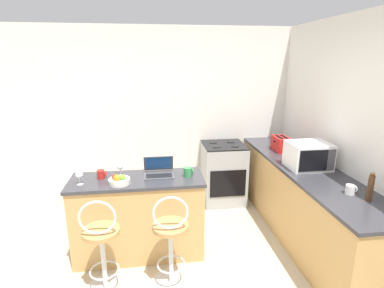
{
  "coord_description": "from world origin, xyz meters",
  "views": [
    {
      "loc": [
        -0.12,
        -2.24,
        2.13
      ],
      "look_at": [
        0.41,
        1.66,
        1.01
      ],
      "focal_mm": 28.0,
      "sensor_mm": 36.0,
      "label": 1
    }
  ],
  "objects_px": {
    "stove_range": "(223,173)",
    "bar_stool_near": "(102,249)",
    "laptop": "(159,170)",
    "pepper_mill": "(370,187)",
    "mug_white": "(350,190)",
    "mug_red": "(101,174)",
    "wine_glass_tall": "(120,167)",
    "toaster": "(281,144)",
    "bar_stool_far": "(171,244)",
    "microwave": "(308,155)",
    "wine_glass_short": "(79,175)",
    "mug_green": "(188,172)",
    "fruit_bowl": "(119,180)"
  },
  "relations": [
    {
      "from": "wine_glass_short",
      "to": "wine_glass_tall",
      "type": "height_order",
      "value": "wine_glass_tall"
    },
    {
      "from": "wine_glass_short",
      "to": "fruit_bowl",
      "type": "xyz_separation_m",
      "value": [
        0.39,
        -0.04,
        -0.06
      ]
    },
    {
      "from": "mug_green",
      "to": "mug_white",
      "type": "relative_size",
      "value": 1.03
    },
    {
      "from": "microwave",
      "to": "wine_glass_tall",
      "type": "xyz_separation_m",
      "value": [
        -2.13,
        0.03,
        -0.04
      ]
    },
    {
      "from": "toaster",
      "to": "stove_range",
      "type": "bearing_deg",
      "value": 149.16
    },
    {
      "from": "microwave",
      "to": "fruit_bowl",
      "type": "distance_m",
      "value": 2.13
    },
    {
      "from": "toaster",
      "to": "mug_green",
      "type": "xyz_separation_m",
      "value": [
        -1.39,
        -0.77,
        -0.05
      ]
    },
    {
      "from": "toaster",
      "to": "stove_range",
      "type": "relative_size",
      "value": 0.33
    },
    {
      "from": "wine_glass_short",
      "to": "bar_stool_near",
      "type": "bearing_deg",
      "value": -62.04
    },
    {
      "from": "bar_stool_far",
      "to": "mug_green",
      "type": "bearing_deg",
      "value": 66.81
    },
    {
      "from": "stove_range",
      "to": "pepper_mill",
      "type": "bearing_deg",
      "value": -66.64
    },
    {
      "from": "laptop",
      "to": "mug_green",
      "type": "bearing_deg",
      "value": -18.15
    },
    {
      "from": "pepper_mill",
      "to": "mug_white",
      "type": "bearing_deg",
      "value": 118.79
    },
    {
      "from": "laptop",
      "to": "microwave",
      "type": "bearing_deg",
      "value": -0.76
    },
    {
      "from": "mug_red",
      "to": "mug_green",
      "type": "distance_m",
      "value": 0.92
    },
    {
      "from": "bar_stool_far",
      "to": "mug_white",
      "type": "bearing_deg",
      "value": -3.39
    },
    {
      "from": "stove_range",
      "to": "pepper_mill",
      "type": "height_order",
      "value": "pepper_mill"
    },
    {
      "from": "bar_stool_near",
      "to": "wine_glass_short",
      "type": "distance_m",
      "value": 0.77
    },
    {
      "from": "bar_stool_far",
      "to": "mug_white",
      "type": "xyz_separation_m",
      "value": [
        1.68,
        -0.1,
        0.5
      ]
    },
    {
      "from": "stove_range",
      "to": "fruit_bowl",
      "type": "distance_m",
      "value": 1.97
    },
    {
      "from": "pepper_mill",
      "to": "fruit_bowl",
      "type": "bearing_deg",
      "value": 163.3
    },
    {
      "from": "laptop",
      "to": "toaster",
      "type": "distance_m",
      "value": 1.82
    },
    {
      "from": "toaster",
      "to": "mug_green",
      "type": "bearing_deg",
      "value": -151.03
    },
    {
      "from": "mug_red",
      "to": "mug_white",
      "type": "distance_m",
      "value": 2.47
    },
    {
      "from": "bar_stool_far",
      "to": "mug_green",
      "type": "relative_size",
      "value": 9.52
    },
    {
      "from": "laptop",
      "to": "fruit_bowl",
      "type": "relative_size",
      "value": 1.5
    },
    {
      "from": "stove_range",
      "to": "wine_glass_tall",
      "type": "xyz_separation_m",
      "value": [
        -1.41,
        -1.07,
        0.56
      ]
    },
    {
      "from": "stove_range",
      "to": "bar_stool_near",
      "type": "bearing_deg",
      "value": -131.89
    },
    {
      "from": "mug_red",
      "to": "wine_glass_short",
      "type": "xyz_separation_m",
      "value": [
        -0.19,
        -0.13,
        0.05
      ]
    },
    {
      "from": "stove_range",
      "to": "mug_green",
      "type": "height_order",
      "value": "mug_green"
    },
    {
      "from": "toaster",
      "to": "wine_glass_tall",
      "type": "relative_size",
      "value": 2.02
    },
    {
      "from": "bar_stool_near",
      "to": "wine_glass_tall",
      "type": "relative_size",
      "value": 6.54
    },
    {
      "from": "wine_glass_tall",
      "to": "mug_white",
      "type": "relative_size",
      "value": 1.5
    },
    {
      "from": "toaster",
      "to": "mug_red",
      "type": "height_order",
      "value": "toaster"
    },
    {
      "from": "mug_green",
      "to": "laptop",
      "type": "bearing_deg",
      "value": 161.85
    },
    {
      "from": "bar_stool_far",
      "to": "wine_glass_tall",
      "type": "distance_m",
      "value": 0.99
    },
    {
      "from": "microwave",
      "to": "mug_red",
      "type": "bearing_deg",
      "value": -179.76
    },
    {
      "from": "bar_stool_near",
      "to": "fruit_bowl",
      "type": "relative_size",
      "value": 4.56
    },
    {
      "from": "wine_glass_tall",
      "to": "microwave",
      "type": "bearing_deg",
      "value": -0.93
    },
    {
      "from": "bar_stool_near",
      "to": "bar_stool_far",
      "type": "xyz_separation_m",
      "value": [
        0.63,
        0.0,
        0.0
      ]
    },
    {
      "from": "toaster",
      "to": "mug_red",
      "type": "bearing_deg",
      "value": -163.11
    },
    {
      "from": "bar_stool_near",
      "to": "stove_range",
      "type": "distance_m",
      "value": 2.31
    },
    {
      "from": "stove_range",
      "to": "toaster",
      "type": "bearing_deg",
      "value": -30.84
    },
    {
      "from": "mug_white",
      "to": "bar_stool_near",
      "type": "bearing_deg",
      "value": 177.53
    },
    {
      "from": "bar_stool_near",
      "to": "microwave",
      "type": "xyz_separation_m",
      "value": [
        2.26,
        0.61,
        0.61
      ]
    },
    {
      "from": "laptop",
      "to": "stove_range",
      "type": "bearing_deg",
      "value": 47.47
    },
    {
      "from": "laptop",
      "to": "wine_glass_tall",
      "type": "xyz_separation_m",
      "value": [
        -0.41,
        0.01,
        0.06
      ]
    },
    {
      "from": "mug_red",
      "to": "pepper_mill",
      "type": "bearing_deg",
      "value": -19.1
    },
    {
      "from": "microwave",
      "to": "mug_red",
      "type": "height_order",
      "value": "microwave"
    },
    {
      "from": "mug_red",
      "to": "wine_glass_tall",
      "type": "distance_m",
      "value": 0.21
    }
  ]
}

